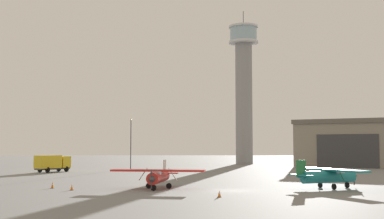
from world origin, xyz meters
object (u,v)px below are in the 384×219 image
object	(u,v)px
control_tower	(245,84)
airplane_red	(160,176)
traffic_cone_near_right	(221,194)
traffic_cone_near_left	(54,185)
truck_box_yellow	(54,163)
airplane_teal	(329,175)
traffic_cone_mid_apron	(73,187)
light_post_west	(132,139)

from	to	relation	value
control_tower	airplane_red	size ratio (longest dim) A/B	3.85
airplane_red	traffic_cone_near_right	size ratio (longest dim) A/B	16.95
traffic_cone_near_left	truck_box_yellow	bearing A→B (deg)	105.56
airplane_teal	traffic_cone_near_left	size ratio (longest dim) A/B	14.36
control_tower	airplane_teal	bearing A→B (deg)	-89.01
airplane_red	traffic_cone_near_right	xyz separation A→B (m)	(6.20, -9.23, -1.13)
airplane_teal	traffic_cone_mid_apron	distance (m)	27.82
traffic_cone_near_left	light_post_west	bearing A→B (deg)	86.46
traffic_cone_mid_apron	light_post_west	bearing A→B (deg)	89.76
truck_box_yellow	traffic_cone_near_right	size ratio (longest dim) A/B	10.83
airplane_teal	light_post_west	distance (m)	55.53
control_tower	airplane_red	bearing A→B (deg)	-102.90
traffic_cone_near_right	traffic_cone_mid_apron	distance (m)	17.02
control_tower	airplane_red	distance (m)	80.01
airplane_teal	traffic_cone_mid_apron	size ratio (longest dim) A/B	16.14
airplane_red	traffic_cone_mid_apron	bearing A→B (deg)	-70.57
airplane_red	truck_box_yellow	distance (m)	41.07
truck_box_yellow	traffic_cone_near_left	xyz separation A→B (m)	(9.61, -34.50, -1.35)
airplane_red	traffic_cone_near_left	xyz separation A→B (m)	(-11.84, 0.52, -1.08)
traffic_cone_near_right	traffic_cone_mid_apron	xyz separation A→B (m)	(-15.33, 7.40, 0.02)
traffic_cone_near_left	traffic_cone_mid_apron	size ratio (longest dim) A/B	1.12
truck_box_yellow	airplane_red	bearing A→B (deg)	-113.65
airplane_teal	traffic_cone_near_right	xyz separation A→B (m)	(-12.42, -9.11, -1.18)
light_post_west	traffic_cone_near_right	bearing A→B (deg)	-75.18
airplane_teal	traffic_cone_mid_apron	xyz separation A→B (m)	(-27.74, -1.71, -1.17)
traffic_cone_near_right	traffic_cone_mid_apron	bearing A→B (deg)	154.22
airplane_teal	truck_box_yellow	distance (m)	53.30
airplane_teal	traffic_cone_near_left	bearing A→B (deg)	155.24
truck_box_yellow	light_post_west	xyz separation A→B (m)	(12.53, 12.86, 4.34)
light_post_west	traffic_cone_near_left	bearing A→B (deg)	-93.54
airplane_teal	truck_box_yellow	bearing A→B (deg)	115.20
airplane_red	light_post_west	size ratio (longest dim) A/B	1.01
airplane_teal	traffic_cone_near_right	world-z (taller)	airplane_teal
airplane_red	traffic_cone_near_left	distance (m)	11.90
traffic_cone_near_right	traffic_cone_mid_apron	size ratio (longest dim) A/B	0.95
traffic_cone_near_left	traffic_cone_mid_apron	bearing A→B (deg)	-40.96
traffic_cone_near_left	traffic_cone_mid_apron	distance (m)	3.60
control_tower	traffic_cone_near_right	distance (m)	88.05
light_post_west	traffic_cone_mid_apron	xyz separation A→B (m)	(-0.21, -49.72, -5.73)
traffic_cone_mid_apron	traffic_cone_near_right	bearing A→B (deg)	-25.78
control_tower	light_post_west	size ratio (longest dim) A/B	3.90
traffic_cone_mid_apron	airplane_red	bearing A→B (deg)	11.35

